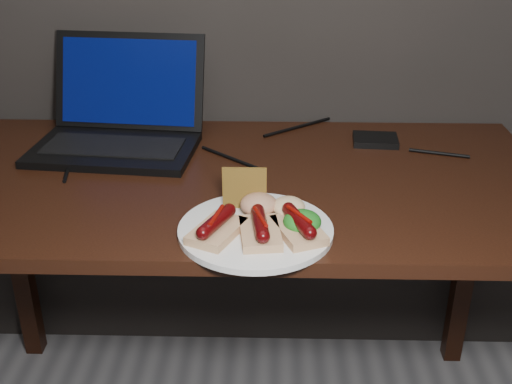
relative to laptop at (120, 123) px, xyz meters
The scene contains 12 objects.
desk 0.37m from the laptop, 32.72° to the right, with size 1.40×0.70×0.75m.
laptop is the anchor object (origin of this frame).
hard_drive 0.63m from the laptop, ahead, with size 0.11×0.08×0.02m, color black.
desk_cables 0.32m from the laptop, ahead, with size 0.95×0.42×0.01m.
plate 0.55m from the laptop, 51.60° to the right, with size 0.29×0.29×0.01m, color silver.
bread_sausage_left 0.54m from the laptop, 59.41° to the right, with size 0.11×0.13×0.04m.
bread_sausage_center 0.58m from the laptop, 53.00° to the right, with size 0.08×0.12×0.04m.
bread_sausage_right 0.62m from the laptop, 47.26° to the right, with size 0.11×0.13×0.04m.
crispbread 0.47m from the laptop, 47.97° to the right, with size 0.09×0.01×0.09m, color olive.
salad_greens 0.61m from the laptop, 45.99° to the right, with size 0.07×0.07×0.04m, color #145110.
salsa_mound 0.51m from the laptop, 47.46° to the right, with size 0.07×0.07×0.04m, color maroon.
coleslaw_mound 0.55m from the laptop, 43.43° to the right, with size 0.06×0.06×0.04m, color beige.
Camera 1 is at (0.08, 0.10, 1.35)m, focal length 45.00 mm.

